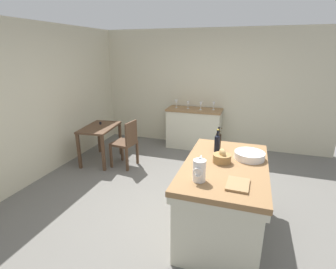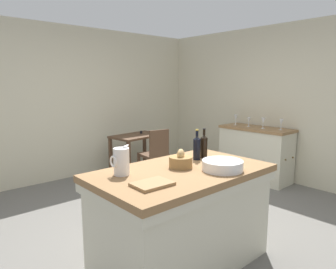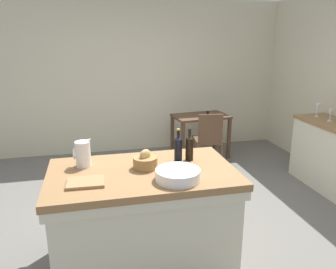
# 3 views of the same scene
# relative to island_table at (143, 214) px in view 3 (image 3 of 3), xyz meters

# --- Properties ---
(ground_plane) EXTENTS (6.76, 6.76, 0.00)m
(ground_plane) POSITION_rel_island_table_xyz_m (0.45, 0.64, -0.48)
(ground_plane) COLOR #66635E
(wall_back) EXTENTS (5.32, 0.12, 2.60)m
(wall_back) POSITION_rel_island_table_xyz_m (0.45, 3.24, 0.82)
(wall_back) COLOR beige
(wall_back) RESTS_ON ground
(island_table) EXTENTS (1.58, 0.94, 0.89)m
(island_table) POSITION_rel_island_table_xyz_m (0.00, 0.00, 0.00)
(island_table) COLOR olive
(island_table) RESTS_ON ground
(side_cabinet) EXTENTS (0.52, 1.23, 0.90)m
(side_cabinet) POSITION_rel_island_table_xyz_m (2.71, 0.97, -0.03)
(side_cabinet) COLOR olive
(side_cabinet) RESTS_ON ground
(writing_desk) EXTENTS (0.96, 0.66, 0.77)m
(writing_desk) POSITION_rel_island_table_xyz_m (1.38, 2.57, 0.12)
(writing_desk) COLOR #513826
(writing_desk) RESTS_ON ground
(wooden_chair) EXTENTS (0.45, 0.45, 0.91)m
(wooden_chair) POSITION_rel_island_table_xyz_m (1.30, 1.96, 0.01)
(wooden_chair) COLOR #513826
(wooden_chair) RESTS_ON ground
(pitcher) EXTENTS (0.17, 0.13, 0.27)m
(pitcher) POSITION_rel_island_table_xyz_m (-0.49, 0.21, 0.53)
(pitcher) COLOR white
(pitcher) RESTS_ON island_table
(wash_bowl) EXTENTS (0.36, 0.36, 0.09)m
(wash_bowl) POSITION_rel_island_table_xyz_m (0.24, -0.25, 0.46)
(wash_bowl) COLOR white
(wash_bowl) RESTS_ON island_table
(bread_basket) EXTENTS (0.21, 0.21, 0.17)m
(bread_basket) POSITION_rel_island_table_xyz_m (0.03, 0.05, 0.47)
(bread_basket) COLOR olive
(bread_basket) RESTS_ON island_table
(cutting_board) EXTENTS (0.29, 0.22, 0.02)m
(cutting_board) POSITION_rel_island_table_xyz_m (-0.47, -0.17, 0.42)
(cutting_board) COLOR #99754C
(cutting_board) RESTS_ON island_table
(wine_bottle_dark) EXTENTS (0.07, 0.07, 0.30)m
(wine_bottle_dark) POSITION_rel_island_table_xyz_m (0.46, 0.15, 0.53)
(wine_bottle_dark) COLOR black
(wine_bottle_dark) RESTS_ON island_table
(wine_bottle_amber) EXTENTS (0.07, 0.07, 0.30)m
(wine_bottle_amber) POSITION_rel_island_table_xyz_m (0.35, 0.15, 0.53)
(wine_bottle_amber) COLOR black
(wine_bottle_amber) RESTS_ON island_table
(wine_glass_middle) EXTENTS (0.07, 0.07, 0.16)m
(wine_glass_middle) POSITION_rel_island_table_xyz_m (2.69, 1.11, 0.53)
(wine_glass_middle) COLOR white
(wine_glass_middle) RESTS_ON side_cabinet
(wine_glass_right) EXTENTS (0.07, 0.07, 0.18)m
(wine_glass_right) POSITION_rel_island_table_xyz_m (2.69, 1.39, 0.55)
(wine_glass_right) COLOR white
(wine_glass_right) RESTS_ON side_cabinet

